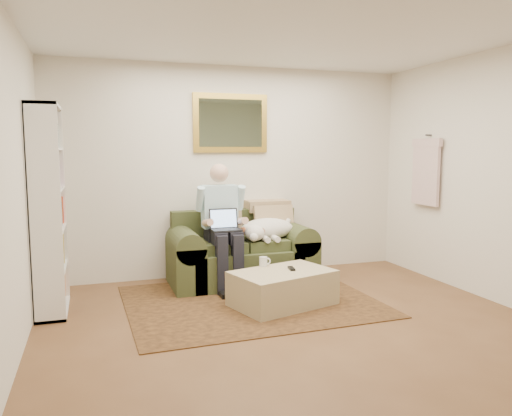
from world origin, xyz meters
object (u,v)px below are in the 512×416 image
ottoman (283,288)px  bookshelf (48,210)px  laptop (225,224)px  coffee_mug (263,262)px  sofa (241,258)px  seated_man (223,227)px  sleeping_dog (267,229)px

ottoman → bookshelf: bearing=165.9°
laptop → coffee_mug: size_ratio=3.26×
sofa → ottoman: size_ratio=1.71×
sofa → seated_man: seated_man is taller
sleeping_dog → coffee_mug: size_ratio=6.92×
bookshelf → seated_man: bearing=9.0°
sofa → coffee_mug: bearing=-87.9°
ottoman → sofa: bearing=98.4°
laptop → coffee_mug: laptop is taller
seated_man → bookshelf: 1.85m
laptop → bookshelf: 1.84m
laptop → sleeping_dog: size_ratio=0.47×
seated_man → laptop: 0.07m
sleeping_dog → ottoman: sleeping_dog is taller
seated_man → laptop: bearing=-90.0°
bookshelf → laptop: bearing=7.0°
coffee_mug → ottoman: bearing=-65.2°
bookshelf → sleeping_dog: bearing=8.6°
laptop → sleeping_dog: 0.58m
sleeping_dog → bookshelf: 2.42m
seated_man → coffee_mug: seated_man is taller
sofa → seated_man: (-0.25, -0.15, 0.42)m
sofa → sleeping_dog: size_ratio=2.43×
seated_man → ottoman: seated_man is taller
sleeping_dog → bookshelf: bearing=-171.4°
sleeping_dog → bookshelf: bookshelf is taller
sleeping_dog → bookshelf: (-2.36, -0.36, 0.36)m
sofa → ottoman: 1.01m
sleeping_dog → bookshelf: size_ratio=0.35×
laptop → ottoman: bearing=-62.8°
ottoman → bookshelf: bookshelf is taller
coffee_mug → sofa: bearing=92.1°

